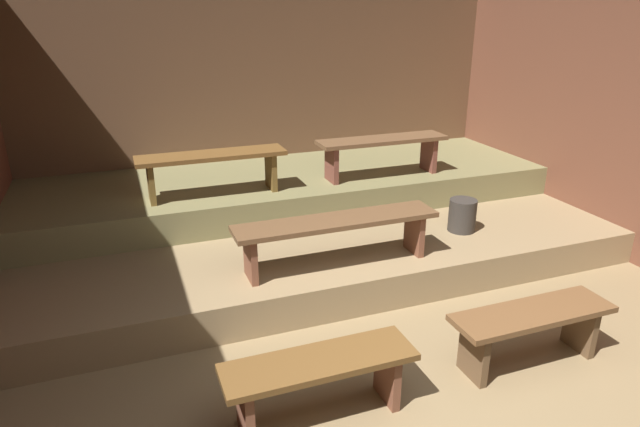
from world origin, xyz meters
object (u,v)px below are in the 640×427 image
Objects in this scene: bench_floor_right at (531,324)px; bench_lower_center at (337,228)px; bench_floor_left at (319,374)px; pail_lower at (462,215)px; bench_middle_right at (382,147)px; bench_middle_left at (212,163)px.

bench_lower_center is at bearing 124.43° from bench_floor_right.
bench_floor_right is 1.54m from bench_lower_center.
bench_floor_left is 2.46m from pail_lower.
bench_lower_center is 1.56m from bench_middle_right.
bench_middle_left is 1.70m from bench_middle_right.
bench_lower_center is 1.22× the size of bench_middle_right.
bench_floor_left is 3.73× the size of pail_lower.
bench_middle_right is at bearing 87.19° from bench_floor_right.
bench_middle_left is 4.51× the size of pail_lower.
bench_middle_right is at bearing 0.00° from bench_middle_left.
bench_lower_center is at bearing -169.02° from pail_lower.
bench_lower_center is at bearing -58.48° from bench_middle_left.
bench_middle_right is at bearing 50.74° from bench_lower_center.
bench_middle_left reaches higher than bench_floor_right.
bench_middle_left is at bearing 92.81° from bench_floor_left.
bench_middle_left is 1.00× the size of bench_middle_right.
bench_middle_left is (-0.73, 1.19, 0.28)m from bench_lower_center.
bench_middle_right reaches higher than bench_floor_right.
pail_lower is (0.36, -0.93, -0.45)m from bench_middle_right.
pail_lower is (1.33, 0.26, -0.16)m from bench_lower_center.
bench_floor_left is at bearing -116.12° from bench_lower_center.
bench_lower_center is at bearing -129.26° from bench_middle_right.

